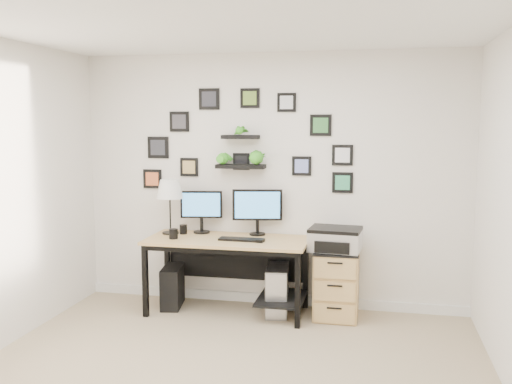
% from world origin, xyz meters
% --- Properties ---
extents(room, '(4.00, 4.00, 4.00)m').
position_xyz_m(room, '(0.00, 1.98, 0.05)').
color(room, tan).
rests_on(room, ground).
extents(desk, '(1.60, 0.70, 0.75)m').
position_xyz_m(desk, '(-0.34, 1.67, 0.63)').
color(desk, tan).
rests_on(desk, ground).
extents(monitor_left, '(0.43, 0.20, 0.44)m').
position_xyz_m(monitor_left, '(-0.71, 1.86, 1.01)').
color(monitor_left, black).
rests_on(monitor_left, desk).
extents(monitor_right, '(0.50, 0.19, 0.47)m').
position_xyz_m(monitor_right, '(-0.12, 1.87, 1.03)').
color(monitor_right, black).
rests_on(monitor_right, desk).
extents(keyboard, '(0.42, 0.14, 0.02)m').
position_xyz_m(keyboard, '(-0.23, 1.58, 0.76)').
color(keyboard, black).
rests_on(keyboard, desk).
extents(mouse, '(0.07, 0.11, 0.03)m').
position_xyz_m(mouse, '(-0.02, 1.55, 0.76)').
color(mouse, black).
rests_on(mouse, desk).
extents(table_lamp, '(0.28, 0.28, 0.56)m').
position_xyz_m(table_lamp, '(-1.02, 1.76, 1.20)').
color(table_lamp, black).
rests_on(table_lamp, desk).
extents(mug, '(0.09, 0.09, 0.10)m').
position_xyz_m(mug, '(-0.90, 1.52, 0.80)').
color(mug, black).
rests_on(mug, desk).
extents(pen_cup, '(0.08, 0.08, 0.10)m').
position_xyz_m(pen_cup, '(-0.88, 1.77, 0.80)').
color(pen_cup, black).
rests_on(pen_cup, desk).
extents(pc_tower_black, '(0.25, 0.44, 0.42)m').
position_xyz_m(pc_tower_black, '(-0.98, 1.68, 0.21)').
color(pc_tower_black, black).
rests_on(pc_tower_black, ground).
extents(pc_tower_grey, '(0.26, 0.50, 0.47)m').
position_xyz_m(pc_tower_grey, '(0.12, 1.70, 0.24)').
color(pc_tower_grey, gray).
rests_on(pc_tower_grey, ground).
extents(file_cabinet, '(0.43, 0.53, 0.67)m').
position_xyz_m(file_cabinet, '(0.71, 1.72, 0.34)').
color(file_cabinet, tan).
rests_on(file_cabinet, ground).
extents(printer, '(0.51, 0.43, 0.22)m').
position_xyz_m(printer, '(0.69, 1.69, 0.78)').
color(printer, silver).
rests_on(printer, file_cabinet).
extents(wall_decor, '(2.23, 0.18, 1.05)m').
position_xyz_m(wall_decor, '(-0.29, 1.93, 1.66)').
color(wall_decor, black).
rests_on(wall_decor, ground).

